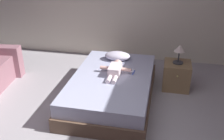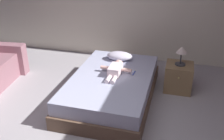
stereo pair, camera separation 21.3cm
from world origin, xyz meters
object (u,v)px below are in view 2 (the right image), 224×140
nightstand (179,77)px  lamp (182,52)px  pillow (120,56)px  toothbrush (134,73)px  bed (112,88)px  baby (116,69)px

nightstand → lamp: bearing=90.0°
pillow → nightstand: (1.04, -0.04, -0.26)m
toothbrush → lamp: bearing=30.6°
bed → nightstand: 1.17m
pillow → lamp: size_ratio=1.40×
nightstand → lamp: lamp is taller
toothbrush → nightstand: 0.82m
toothbrush → nightstand: bearing=30.6°
pillow → baby: bearing=-82.7°
pillow → baby: 0.54m
nightstand → baby: bearing=-152.9°
bed → lamp: lamp is taller
bed → baby: (0.03, 0.10, 0.28)m
baby → bed: bearing=-109.0°
toothbrush → bed: bearing=-149.4°
pillow → nightstand: pillow is taller
pillow → nightstand: bearing=-2.2°
bed → pillow: (-0.04, 0.64, 0.28)m
bed → nightstand: bearing=30.6°
bed → lamp: 1.27m
baby → lamp: lamp is taller
toothbrush → lamp: size_ratio=0.50×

